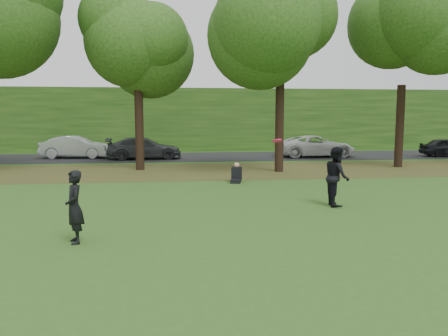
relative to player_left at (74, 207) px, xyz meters
name	(u,v)px	position (x,y,z in m)	size (l,w,h in m)	color
ground	(236,245)	(3.46, -0.59, -0.80)	(120.00, 120.00, 0.00)	#2D571B
leaf_litter	(199,171)	(3.46, 12.41, -0.80)	(60.00, 7.00, 0.01)	#503C1C
street	(192,157)	(3.46, 20.41, -0.79)	(70.00, 7.00, 0.02)	black
far_hedge	(188,120)	(3.46, 26.41, 1.70)	(70.00, 3.00, 5.00)	#1D4413
player_left	(74,207)	(0.00, 0.00, 0.00)	(0.58, 0.38, 1.60)	black
player_right	(337,176)	(7.18, 3.23, 0.12)	(0.89, 0.70, 1.84)	black
parked_cars	(197,147)	(3.79, 19.38, -0.08)	(41.05, 3.66, 1.47)	black
frisbee	(277,141)	(4.97, 1.98, 1.30)	(0.38, 0.37, 0.15)	#F6145C
seated_person	(236,175)	(4.81, 8.42, -0.49)	(0.59, 0.81, 0.83)	black
tree_line	(191,11)	(3.12, 12.34, 7.04)	(55.30, 7.90, 12.31)	black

